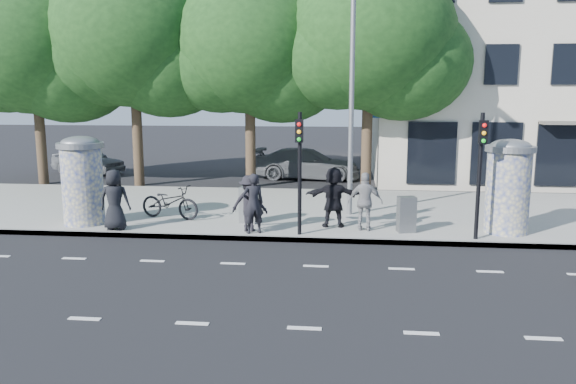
# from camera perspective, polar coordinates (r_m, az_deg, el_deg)

# --- Properties ---
(ground) EXTENTS (120.00, 120.00, 0.00)m
(ground) POSITION_cam_1_polar(r_m,az_deg,el_deg) (12.09, 2.48, -9.53)
(ground) COLOR black
(ground) RESTS_ON ground
(sidewalk) EXTENTS (40.00, 8.00, 0.15)m
(sidewalk) POSITION_cam_1_polar(r_m,az_deg,el_deg) (19.30, 3.87, -1.92)
(sidewalk) COLOR gray
(sidewalk) RESTS_ON ground
(curb) EXTENTS (40.00, 0.10, 0.16)m
(curb) POSITION_cam_1_polar(r_m,az_deg,el_deg) (15.46, 3.30, -4.90)
(curb) COLOR slate
(curb) RESTS_ON ground
(lane_dash_near) EXTENTS (32.00, 0.12, 0.01)m
(lane_dash_near) POSITION_cam_1_polar(r_m,az_deg,el_deg) (10.04, 1.68, -13.67)
(lane_dash_near) COLOR silver
(lane_dash_near) RESTS_ON ground
(lane_dash_far) EXTENTS (32.00, 0.12, 0.01)m
(lane_dash_far) POSITION_cam_1_polar(r_m,az_deg,el_deg) (13.42, 2.85, -7.54)
(lane_dash_far) COLOR silver
(lane_dash_far) RESTS_ON ground
(ad_column_left) EXTENTS (1.36, 1.36, 2.65)m
(ad_column_left) POSITION_cam_1_polar(r_m,az_deg,el_deg) (17.90, -20.18, 1.32)
(ad_column_left) COLOR beige
(ad_column_left) RESTS_ON sidewalk
(ad_column_right) EXTENTS (1.36, 1.36, 2.65)m
(ad_column_right) POSITION_cam_1_polar(r_m,az_deg,el_deg) (16.89, 21.46, 0.76)
(ad_column_right) COLOR beige
(ad_column_right) RESTS_ON sidewalk
(traffic_pole_near) EXTENTS (0.22, 0.31, 3.40)m
(traffic_pole_near) POSITION_cam_1_polar(r_m,az_deg,el_deg) (15.33, 1.18, 3.19)
(traffic_pole_near) COLOR black
(traffic_pole_near) RESTS_ON sidewalk
(traffic_pole_far) EXTENTS (0.22, 0.31, 3.40)m
(traffic_pole_far) POSITION_cam_1_polar(r_m,az_deg,el_deg) (15.68, 18.96, 2.81)
(traffic_pole_far) COLOR black
(traffic_pole_far) RESTS_ON sidewalk
(street_lamp) EXTENTS (0.25, 0.93, 8.00)m
(street_lamp) POSITION_cam_1_polar(r_m,az_deg,el_deg) (18.03, 6.54, 12.30)
(street_lamp) COLOR slate
(street_lamp) RESTS_ON sidewalk
(tree_far_left) EXTENTS (7.20, 7.20, 9.26)m
(tree_far_left) POSITION_cam_1_polar(r_m,az_deg,el_deg) (27.61, -24.44, 13.54)
(tree_far_left) COLOR #38281C
(tree_far_left) RESTS_ON ground
(tree_mid_left) EXTENTS (7.20, 7.20, 9.57)m
(tree_mid_left) POSITION_cam_1_polar(r_m,az_deg,el_deg) (25.71, -15.49, 15.08)
(tree_mid_left) COLOR #38281C
(tree_mid_left) RESTS_ON ground
(tree_near_left) EXTENTS (6.80, 6.80, 8.97)m
(tree_near_left) POSITION_cam_1_polar(r_m,az_deg,el_deg) (24.53, -3.95, 14.65)
(tree_near_left) COLOR #38281C
(tree_near_left) RESTS_ON ground
(tree_center) EXTENTS (7.00, 7.00, 9.30)m
(tree_center) POSITION_cam_1_polar(r_m,az_deg,el_deg) (23.81, 8.25, 15.32)
(tree_center) COLOR #38281C
(tree_center) RESTS_ON ground
(building) EXTENTS (20.30, 15.85, 12.00)m
(building) POSITION_cam_1_polar(r_m,az_deg,el_deg) (33.41, 26.45, 12.27)
(building) COLOR beige
(building) RESTS_ON ground
(ped_a) EXTENTS (0.91, 0.64, 1.76)m
(ped_a) POSITION_cam_1_polar(r_m,az_deg,el_deg) (16.88, -17.20, -0.75)
(ped_a) COLOR black
(ped_a) RESTS_ON sidewalk
(ped_b) EXTENTS (0.73, 0.63, 1.70)m
(ped_b) POSITION_cam_1_polar(r_m,az_deg,el_deg) (15.74, -3.56, -1.18)
(ped_b) COLOR black
(ped_b) RESTS_ON sidewalk
(ped_d) EXTENTS (1.09, 0.70, 1.61)m
(ped_d) POSITION_cam_1_polar(r_m,az_deg,el_deg) (16.02, -3.95, -1.15)
(ped_d) COLOR black
(ped_d) RESTS_ON sidewalk
(ped_e) EXTENTS (1.03, 0.64, 1.68)m
(ped_e) POSITION_cam_1_polar(r_m,az_deg,el_deg) (16.19, 7.85, -0.98)
(ped_e) COLOR gray
(ped_e) RESTS_ON sidewalk
(ped_f) EXTENTS (1.68, 0.66, 1.79)m
(ped_f) POSITION_cam_1_polar(r_m,az_deg,el_deg) (16.53, 4.65, -0.51)
(ped_f) COLOR black
(ped_f) RESTS_ON sidewalk
(bicycle) EXTENTS (1.20, 2.13, 1.06)m
(bicycle) POSITION_cam_1_polar(r_m,az_deg,el_deg) (18.03, -11.91, -0.99)
(bicycle) COLOR black
(bicycle) RESTS_ON sidewalk
(cabinet_left) EXTENTS (0.59, 0.48, 1.10)m
(cabinet_left) POSITION_cam_1_polar(r_m,az_deg,el_deg) (17.10, -3.99, -1.32)
(cabinet_left) COLOR slate
(cabinet_left) RESTS_ON sidewalk
(cabinet_right) EXTENTS (0.55, 0.45, 1.02)m
(cabinet_right) POSITION_cam_1_polar(r_m,az_deg,el_deg) (16.26, 11.94, -2.24)
(cabinet_right) COLOR #5E6062
(cabinet_right) RESTS_ON sidewalk
(car_left) EXTENTS (2.81, 4.27, 1.35)m
(car_left) POSITION_cam_1_polar(r_m,az_deg,el_deg) (30.57, -19.65, 3.04)
(car_left) COLOR slate
(car_left) RESTS_ON ground
(car_right) EXTENTS (2.44, 5.20, 1.47)m
(car_right) POSITION_cam_1_polar(r_m,az_deg,el_deg) (26.97, 1.95, 2.89)
(car_right) COLOR #595D61
(car_right) RESTS_ON ground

